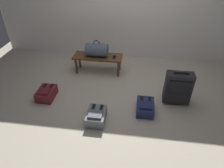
% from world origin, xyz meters
% --- Properties ---
extents(ground_plane, '(6.60, 6.60, 0.00)m').
position_xyz_m(ground_plane, '(0.00, 0.00, 0.00)').
color(ground_plane, '#B2A893').
extents(bench, '(1.00, 0.36, 0.38)m').
position_xyz_m(bench, '(-0.54, 0.74, 0.32)').
color(bench, brown).
rests_on(bench, ground).
extents(duffel_bag_slate, '(0.44, 0.26, 0.34)m').
position_xyz_m(duffel_bag_slate, '(-0.56, 0.74, 0.51)').
color(duffel_bag_slate, '#475160').
rests_on(duffel_bag_slate, bench).
extents(cell_phone, '(0.07, 0.14, 0.01)m').
position_xyz_m(cell_phone, '(-0.20, 0.72, 0.38)').
color(cell_phone, '#191E4C').
rests_on(cell_phone, bench).
extents(suitcase_upright_charcoal, '(0.43, 0.21, 0.64)m').
position_xyz_m(suitcase_upright_charcoal, '(0.96, -0.08, 0.33)').
color(suitcase_upright_charcoal, black).
rests_on(suitcase_upright_charcoal, ground).
extents(backpack_maroon, '(0.28, 0.38, 0.21)m').
position_xyz_m(backpack_maroon, '(-1.29, -0.25, 0.09)').
color(backpack_maroon, maroon).
rests_on(backpack_maroon, ground).
extents(backpack_grey, '(0.28, 0.38, 0.21)m').
position_xyz_m(backpack_grey, '(-0.30, -0.68, 0.09)').
color(backpack_grey, slate).
rests_on(backpack_grey, ground).
extents(backpack_navy, '(0.28, 0.38, 0.21)m').
position_xyz_m(backpack_navy, '(0.45, -0.37, 0.09)').
color(backpack_navy, navy).
rests_on(backpack_navy, ground).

